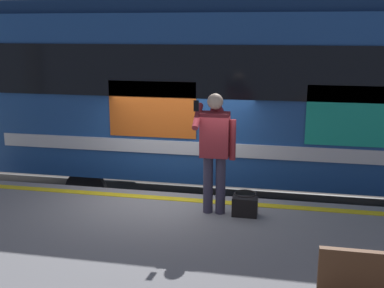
% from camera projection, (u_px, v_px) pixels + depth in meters
% --- Properties ---
extents(ground_plane, '(24.95, 24.95, 0.00)m').
position_uv_depth(ground_plane, '(172.00, 253.00, 8.00)').
color(ground_plane, '#4C4742').
extents(safety_line, '(15.13, 0.16, 0.01)m').
position_uv_depth(safety_line, '(166.00, 198.00, 7.45)').
color(safety_line, yellow).
rests_on(safety_line, platform).
extents(track_rail_near, '(20.07, 0.08, 0.16)m').
position_uv_depth(track_rail_near, '(191.00, 214.00, 9.50)').
color(track_rail_near, slate).
rests_on(track_rail_near, ground).
extents(track_rail_far, '(20.07, 0.08, 0.16)m').
position_uv_depth(track_rail_far, '(204.00, 190.00, 10.87)').
color(track_rail_far, slate).
rests_on(track_rail_far, ground).
extents(train_carriage, '(9.78, 2.95, 4.01)m').
position_uv_depth(train_carriage, '(256.00, 88.00, 9.37)').
color(train_carriage, '#1E478C').
rests_on(train_carriage, ground).
extents(passenger, '(0.57, 0.55, 1.73)m').
position_uv_depth(passenger, '(215.00, 144.00, 6.66)').
color(passenger, '#383347').
rests_on(passenger, platform).
extents(handbag, '(0.36, 0.32, 0.34)m').
position_uv_depth(handbag, '(245.00, 205.00, 6.74)').
color(handbag, black).
rests_on(handbag, platform).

